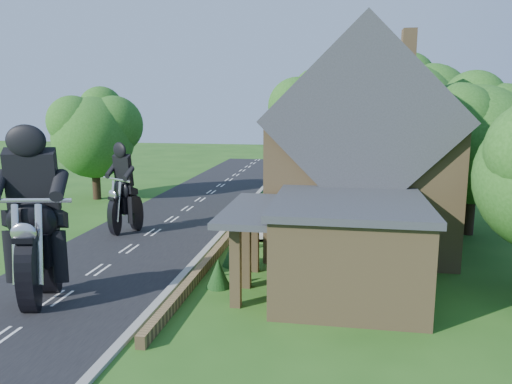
% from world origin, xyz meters
% --- Properties ---
extents(ground, '(120.00, 120.00, 0.00)m').
position_xyz_m(ground, '(0.00, 0.00, 0.00)').
color(ground, '#235217').
rests_on(ground, ground).
extents(road, '(7.00, 80.00, 0.02)m').
position_xyz_m(road, '(0.00, 0.00, 0.01)').
color(road, black).
rests_on(road, ground).
extents(kerb, '(0.30, 80.00, 0.12)m').
position_xyz_m(kerb, '(3.65, 0.00, 0.06)').
color(kerb, gray).
rests_on(kerb, ground).
extents(garden_wall, '(0.30, 22.00, 0.40)m').
position_xyz_m(garden_wall, '(4.30, 5.00, 0.20)').
color(garden_wall, olive).
rests_on(garden_wall, ground).
extents(house, '(9.54, 8.64, 10.24)m').
position_xyz_m(house, '(10.49, 6.00, 4.34)').
color(house, olive).
rests_on(house, ground).
extents(annex, '(7.05, 5.94, 3.44)m').
position_xyz_m(annex, '(9.87, -0.80, 1.77)').
color(annex, olive).
rests_on(annex, ground).
extents(tree_house_right, '(6.51, 6.00, 8.40)m').
position_xyz_m(tree_house_right, '(16.65, 8.62, 5.19)').
color(tree_house_right, black).
rests_on(tree_house_right, ground).
extents(tree_behind_house, '(7.81, 7.20, 10.08)m').
position_xyz_m(tree_behind_house, '(14.18, 16.14, 6.23)').
color(tree_behind_house, black).
rests_on(tree_behind_house, ground).
extents(tree_behind_left, '(6.94, 6.40, 9.16)m').
position_xyz_m(tree_behind_left, '(8.16, 17.13, 5.73)').
color(tree_behind_left, black).
rests_on(tree_behind_left, ground).
extents(tree_far_road, '(6.08, 5.60, 7.84)m').
position_xyz_m(tree_far_road, '(-6.86, 14.11, 4.84)').
color(tree_far_road, black).
rests_on(tree_far_road, ground).
extents(shrub_a, '(0.90, 0.90, 1.10)m').
position_xyz_m(shrub_a, '(5.30, -1.00, 0.55)').
color(shrub_a, black).
rests_on(shrub_a, ground).
extents(shrub_b, '(0.90, 0.90, 1.10)m').
position_xyz_m(shrub_b, '(5.30, 1.50, 0.55)').
color(shrub_b, black).
rests_on(shrub_b, ground).
extents(shrub_c, '(0.90, 0.90, 1.10)m').
position_xyz_m(shrub_c, '(5.30, 4.00, 0.55)').
color(shrub_c, black).
rests_on(shrub_c, ground).
extents(shrub_d, '(0.90, 0.90, 1.10)m').
position_xyz_m(shrub_d, '(5.30, 9.00, 0.55)').
color(shrub_d, black).
rests_on(shrub_d, ground).
extents(shrub_e, '(0.90, 0.90, 1.10)m').
position_xyz_m(shrub_e, '(5.30, 11.50, 0.55)').
color(shrub_e, black).
rests_on(shrub_e, ground).
extents(shrub_f, '(0.90, 0.90, 1.10)m').
position_xyz_m(shrub_f, '(5.30, 14.00, 0.55)').
color(shrub_f, black).
rests_on(shrub_f, ground).
extents(motorcycle_lead, '(0.86, 2.02, 1.82)m').
position_xyz_m(motorcycle_lead, '(-0.33, -3.45, 0.91)').
color(motorcycle_lead, black).
rests_on(motorcycle_lead, ground).
extents(motorcycle_follow, '(1.11, 1.52, 1.43)m').
position_xyz_m(motorcycle_follow, '(-1.35, 5.71, 0.71)').
color(motorcycle_follow, black).
rests_on(motorcycle_follow, ground).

